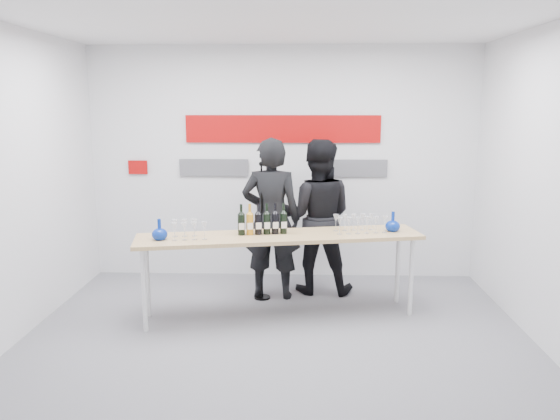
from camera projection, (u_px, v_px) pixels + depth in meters
The scene contains 12 objects.
ground at pixel (277, 336), 5.41m from camera, with size 5.00×5.00×0.00m, color slate.
back_wall at pixel (283, 164), 7.09m from camera, with size 5.00×0.04×3.00m, color silver.
signage at pixel (278, 140), 7.01m from camera, with size 3.38×0.02×0.79m.
tasting_table at pixel (280, 241), 5.78m from camera, with size 3.07×1.16×0.90m.
wine_bottles at pixel (263, 219), 5.76m from camera, with size 0.53×0.17×0.33m.
decanter_left at pixel (159, 229), 5.54m from camera, with size 0.16×0.16×0.21m, color #082892, non-canonical shape.
decanter_right at pixel (393, 221), 5.92m from camera, with size 0.16×0.16×0.21m, color #082892, non-canonical shape.
glasses_left at pixel (187, 230), 5.59m from camera, with size 0.39×0.26×0.18m.
glasses_right at pixel (358, 224), 5.87m from camera, with size 0.59×0.30×0.18m.
presenter_left at pixel (271, 219), 6.35m from camera, with size 0.69×0.45×1.89m, color black.
presenter_right at pixel (317, 217), 6.55m from camera, with size 0.90×0.70×1.86m, color black.
mic_stand at pixel (262, 258), 6.37m from camera, with size 0.19×0.19×1.63m.
Camera 1 is at (0.21, -5.07, 2.25)m, focal length 35.00 mm.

